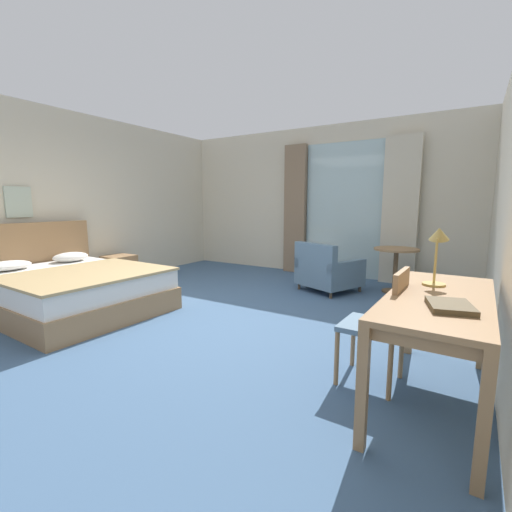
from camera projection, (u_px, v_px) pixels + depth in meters
ground at (209, 322)px, 4.27m from camera, size 6.40×7.25×0.10m
wall_back at (317, 202)px, 6.87m from camera, size 6.00×0.12×2.83m
wall_left at (64, 201)px, 5.58m from camera, size 0.12×6.85×2.83m
balcony_glass_door at (345, 211)px, 6.52m from camera, size 1.53×0.02×2.49m
curtain_panel_left at (295, 210)px, 6.95m from camera, size 0.44×0.10×2.51m
curtain_panel_right at (400, 211)px, 5.92m from camera, size 0.58×0.10×2.51m
bed at (70, 288)px, 4.53m from camera, size 2.26×1.82×1.11m
nightstand at (119, 269)px, 6.08m from camera, size 0.44×0.47×0.49m
writing_desk at (439, 308)px, 2.38m from camera, size 0.66×1.61×0.77m
desk_chair at (382, 320)px, 2.64m from camera, size 0.44×0.44×0.91m
desk_lamp at (438, 244)px, 2.65m from camera, size 0.17×0.24×0.45m
closed_book at (450, 306)px, 2.06m from camera, size 0.30×0.35×0.03m
armchair_by_window at (327, 272)px, 5.52m from camera, size 1.04×1.03×0.78m
round_cafe_table at (396, 260)px, 5.42m from camera, size 0.67×0.67×0.70m
framed_picture at (18, 202)px, 4.95m from camera, size 0.03×0.35×0.43m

